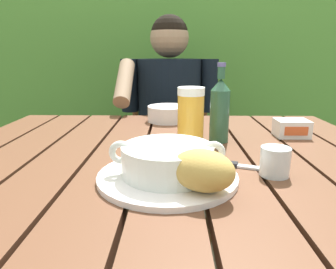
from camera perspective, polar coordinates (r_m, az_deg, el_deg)
dining_table at (r=0.86m, az=0.14°, el=-9.13°), size 1.21×0.97×0.77m
hedge_backdrop at (r=2.35m, az=-2.88°, el=15.76°), size 3.02×0.84×2.40m
chair_near_diner at (r=1.80m, az=0.30°, el=-2.89°), size 0.46×0.42×0.98m
person_eating at (r=1.54m, az=0.13°, el=3.22°), size 0.48×0.47×1.21m
serving_plate at (r=0.64m, az=-0.20°, el=-7.83°), size 0.29×0.29×0.01m
soup_bowl at (r=0.63m, az=-0.20°, el=-4.62°), size 0.24×0.19×0.07m
bread_roll at (r=0.56m, az=6.52°, el=-6.68°), size 0.15×0.14×0.08m
beer_glass at (r=0.82m, az=4.26°, el=3.00°), size 0.07×0.07×0.17m
beer_bottle at (r=0.90m, az=9.69°, el=4.66°), size 0.06×0.06×0.23m
water_glass_small at (r=0.69m, az=19.44°, el=-4.80°), size 0.06×0.06×0.06m
butter_tub at (r=1.04m, az=22.20°, el=1.10°), size 0.10×0.08×0.05m
table_knife at (r=0.73m, az=12.71°, el=-5.64°), size 0.14×0.07×0.01m
diner_bowl at (r=1.18m, az=0.04°, el=3.95°), size 0.16×0.16×0.06m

